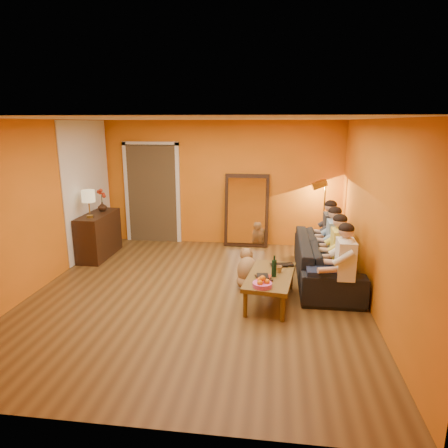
# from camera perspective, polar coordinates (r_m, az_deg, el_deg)

# --- Properties ---
(room_shell) EXTENTS (5.00, 5.50, 2.60)m
(room_shell) POSITION_cam_1_polar(r_m,az_deg,el_deg) (6.13, -3.41, 2.52)
(room_shell) COLOR brown
(room_shell) RESTS_ON ground
(white_accent) EXTENTS (0.02, 1.90, 2.58)m
(white_accent) POSITION_cam_1_polar(r_m,az_deg,el_deg) (8.22, -18.87, 4.81)
(white_accent) COLOR white
(white_accent) RESTS_ON wall_left
(doorway_recess) EXTENTS (1.06, 0.30, 2.10)m
(doorway_recess) POSITION_cam_1_polar(r_m,az_deg,el_deg) (8.89, -9.96, 4.39)
(doorway_recess) COLOR #3F2D19
(doorway_recess) RESTS_ON floor
(door_jamb_left) EXTENTS (0.08, 0.06, 2.20)m
(door_jamb_left) POSITION_cam_1_polar(r_m,az_deg,el_deg) (8.96, -13.68, 4.28)
(door_jamb_left) COLOR white
(door_jamb_left) RESTS_ON wall_back
(door_jamb_right) EXTENTS (0.08, 0.06, 2.20)m
(door_jamb_right) POSITION_cam_1_polar(r_m,az_deg,el_deg) (8.62, -6.57, 4.21)
(door_jamb_right) COLOR white
(door_jamb_right) RESTS_ON wall_back
(door_header) EXTENTS (1.22, 0.06, 0.08)m
(door_header) POSITION_cam_1_polar(r_m,az_deg,el_deg) (8.65, -10.51, 11.24)
(door_header) COLOR white
(door_header) RESTS_ON wall_back
(mirror_frame) EXTENTS (0.92, 0.27, 1.51)m
(mirror_frame) POSITION_cam_1_polar(r_m,az_deg,el_deg) (8.37, 3.25, 1.95)
(mirror_frame) COLOR #311D10
(mirror_frame) RESTS_ON floor
(mirror_glass) EXTENTS (0.78, 0.21, 1.35)m
(mirror_glass) POSITION_cam_1_polar(r_m,az_deg,el_deg) (8.33, 3.23, 1.89)
(mirror_glass) COLOR white
(mirror_glass) RESTS_ON mirror_frame
(sideboard) EXTENTS (0.44, 1.18, 0.85)m
(sideboard) POSITION_cam_1_polar(r_m,az_deg,el_deg) (8.12, -17.44, -1.53)
(sideboard) COLOR #311D10
(sideboard) RESTS_ON floor
(table_lamp) EXTENTS (0.24, 0.24, 0.51)m
(table_lamp) POSITION_cam_1_polar(r_m,az_deg,el_deg) (7.70, -18.73, 2.75)
(table_lamp) COLOR beige
(table_lamp) RESTS_ON sideboard
(sofa) EXTENTS (2.35, 0.92, 0.69)m
(sofa) POSITION_cam_1_polar(r_m,az_deg,el_deg) (6.84, 14.34, -4.97)
(sofa) COLOR black
(sofa) RESTS_ON floor
(coffee_table) EXTENTS (0.77, 1.29, 0.42)m
(coffee_table) POSITION_cam_1_polar(r_m,az_deg,el_deg) (5.91, 6.58, -9.12)
(coffee_table) COLOR brown
(coffee_table) RESTS_ON floor
(floor_lamp) EXTENTS (0.32, 0.27, 1.44)m
(floor_lamp) POSITION_cam_1_polar(r_m,az_deg,el_deg) (8.14, 14.04, 0.89)
(floor_lamp) COLOR #AC8932
(floor_lamp) RESTS_ON floor
(dog) EXTENTS (0.38, 0.56, 0.63)m
(dog) POSITION_cam_1_polar(r_m,az_deg,el_deg) (6.37, 3.38, -6.26)
(dog) COLOR #8E5B40
(dog) RESTS_ON floor
(person_far_left) EXTENTS (0.70, 0.44, 1.22)m
(person_far_left) POSITION_cam_1_polar(r_m,az_deg,el_deg) (5.84, 16.88, -5.74)
(person_far_left) COLOR white
(person_far_left) RESTS_ON sofa
(person_mid_left) EXTENTS (0.70, 0.44, 1.22)m
(person_mid_left) POSITION_cam_1_polar(r_m,az_deg,el_deg) (6.35, 16.11, -4.05)
(person_mid_left) COLOR #DFD24A
(person_mid_left) RESTS_ON sofa
(person_mid_right) EXTENTS (0.70, 0.44, 1.22)m
(person_mid_right) POSITION_cam_1_polar(r_m,az_deg,el_deg) (6.87, 15.45, -2.62)
(person_mid_right) COLOR #85A9CE
(person_mid_right) RESTS_ON sofa
(person_far_right) EXTENTS (0.70, 0.44, 1.22)m
(person_far_right) POSITION_cam_1_polar(r_m,az_deg,el_deg) (7.39, 14.89, -1.38)
(person_far_right) COLOR #323337
(person_far_right) RESTS_ON sofa
(fruit_bowl) EXTENTS (0.26, 0.26, 0.16)m
(fruit_bowl) POSITION_cam_1_polar(r_m,az_deg,el_deg) (5.38, 5.50, -8.14)
(fruit_bowl) COLOR #E952A6
(fruit_bowl) RESTS_ON coffee_table
(wine_bottle) EXTENTS (0.07, 0.07, 0.31)m
(wine_bottle) POSITION_cam_1_polar(r_m,az_deg,el_deg) (5.73, 7.18, -5.98)
(wine_bottle) COLOR black
(wine_bottle) RESTS_ON coffee_table
(tumbler) EXTENTS (0.11, 0.11, 0.09)m
(tumbler) POSITION_cam_1_polar(r_m,az_deg,el_deg) (5.92, 7.84, -6.42)
(tumbler) COLOR #B27F3F
(tumbler) RESTS_ON coffee_table
(laptop) EXTENTS (0.40, 0.31, 0.03)m
(laptop) POSITION_cam_1_polar(r_m,az_deg,el_deg) (6.15, 8.38, -5.96)
(laptop) COLOR black
(laptop) RESTS_ON coffee_table
(book_lower) EXTENTS (0.27, 0.31, 0.02)m
(book_lower) POSITION_cam_1_polar(r_m,az_deg,el_deg) (5.64, 4.76, -7.78)
(book_lower) COLOR #311D10
(book_lower) RESTS_ON coffee_table
(book_mid) EXTENTS (0.21, 0.26, 0.02)m
(book_mid) POSITION_cam_1_polar(r_m,az_deg,el_deg) (5.64, 4.87, -7.55)
(book_mid) COLOR #AB2B13
(book_mid) RESTS_ON book_lower
(book_upper) EXTENTS (0.18, 0.23, 0.02)m
(book_upper) POSITION_cam_1_polar(r_m,az_deg,el_deg) (5.62, 4.76, -7.44)
(book_upper) COLOR black
(book_upper) RESTS_ON book_mid
(vase) EXTENTS (0.17, 0.17, 0.18)m
(vase) POSITION_cam_1_polar(r_m,az_deg,el_deg) (8.22, -16.99, 2.41)
(vase) COLOR #311D10
(vase) RESTS_ON sideboard
(flowers) EXTENTS (0.17, 0.17, 0.45)m
(flowers) POSITION_cam_1_polar(r_m,az_deg,el_deg) (8.18, -17.12, 4.15)
(flowers) COLOR #AB2B13
(flowers) RESTS_ON vase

